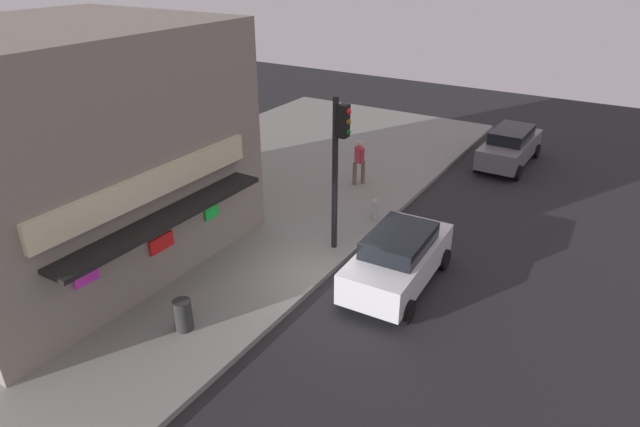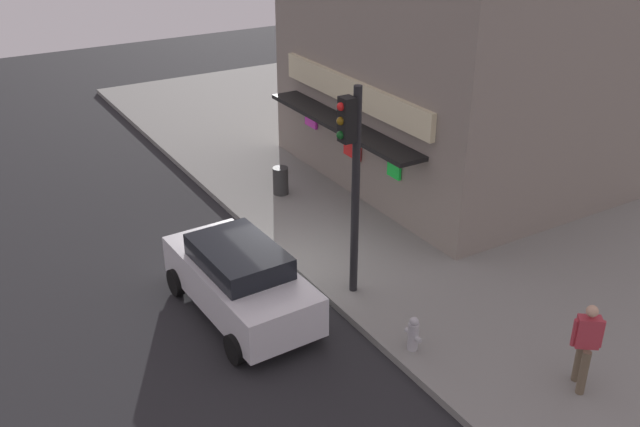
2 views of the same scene
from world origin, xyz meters
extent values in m
plane|color=#232326|center=(0.00, 0.00, 0.00)|extent=(52.51, 52.51, 0.00)
cube|color=gray|center=(0.00, 6.01, 0.09)|extent=(35.01, 12.02, 0.17)
cube|color=gray|center=(-2.71, 7.29, 3.56)|extent=(9.29, 7.45, 6.77)
cube|color=beige|center=(-2.71, 3.49, 3.29)|extent=(7.06, 0.16, 0.74)
cube|color=black|center=(-2.71, 3.14, 2.42)|extent=(6.69, 0.90, 0.12)
cube|color=#E533CC|center=(-5.02, 3.51, 1.85)|extent=(0.65, 0.08, 0.54)
cube|color=red|center=(-2.67, 3.51, 1.56)|extent=(0.81, 0.08, 0.42)
cube|color=#19E53F|center=(-0.66, 3.51, 1.66)|extent=(0.53, 0.08, 0.39)
cylinder|color=black|center=(1.73, 0.66, 2.58)|extent=(0.18, 0.18, 4.82)
cube|color=black|center=(1.73, 0.41, 4.31)|extent=(0.32, 0.28, 0.95)
sphere|color=red|center=(1.73, 0.26, 4.61)|extent=(0.18, 0.18, 0.18)
sphere|color=brown|center=(1.73, 0.26, 4.31)|extent=(0.18, 0.18, 0.18)
sphere|color=#0F4C19|center=(1.73, 0.26, 4.01)|extent=(0.18, 0.18, 0.18)
cylinder|color=#B2B2B7|center=(4.20, 0.46, 0.47)|extent=(0.22, 0.22, 0.60)
sphere|color=#B2B2B7|center=(4.20, 0.46, 0.83)|extent=(0.19, 0.19, 0.19)
cylinder|color=#B2B2B7|center=(4.03, 0.46, 0.50)|extent=(0.12, 0.10, 0.10)
cylinder|color=#B2B2B7|center=(4.37, 0.46, 0.50)|extent=(0.12, 0.10, 0.10)
cylinder|color=#2D2D2D|center=(-3.81, 1.75, 0.58)|extent=(0.46, 0.46, 0.82)
cylinder|color=brown|center=(6.86, 2.30, 0.64)|extent=(0.22, 0.22, 0.93)
cylinder|color=brown|center=(6.56, 2.52, 0.64)|extent=(0.22, 0.22, 0.93)
cube|color=#B2333F|center=(6.71, 2.41, 1.41)|extent=(0.44, 0.48, 0.61)
sphere|color=tan|center=(6.71, 2.41, 1.86)|extent=(0.22, 0.22, 0.22)
cylinder|color=#B2333F|center=(6.85, 2.60, 1.38)|extent=(0.14, 0.14, 0.55)
cylinder|color=#B2333F|center=(6.57, 2.23, 1.38)|extent=(0.14, 0.14, 0.55)
cube|color=silver|center=(1.02, -1.84, 0.76)|extent=(4.34, 1.96, 0.89)
cube|color=black|center=(1.02, -1.84, 1.44)|extent=(2.36, 1.60, 0.48)
cylinder|color=black|center=(2.49, -0.88, 0.32)|extent=(0.65, 0.24, 0.64)
cylinder|color=black|center=(2.55, -2.69, 0.32)|extent=(0.65, 0.24, 0.64)
cylinder|color=black|center=(-0.51, -0.99, 0.32)|extent=(0.65, 0.24, 0.64)
cylinder|color=black|center=(-0.45, -2.79, 0.32)|extent=(0.65, 0.24, 0.64)
camera|label=1|loc=(-11.44, -6.88, 8.74)|focal=30.70mm
camera|label=2|loc=(13.23, -7.15, 8.98)|focal=39.87mm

